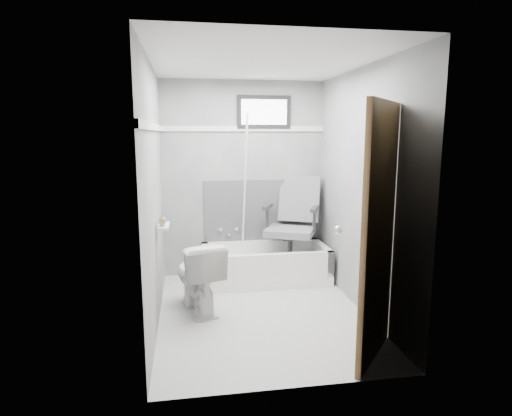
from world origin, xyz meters
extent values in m
plane|color=white|center=(0.00, 0.00, 0.00)|extent=(2.60, 2.60, 0.00)
plane|color=silver|center=(0.00, 0.00, 2.40)|extent=(2.60, 2.60, 0.00)
cube|color=slate|center=(0.00, 1.30, 1.20)|extent=(2.00, 0.02, 2.40)
cube|color=slate|center=(0.00, -1.30, 1.20)|extent=(2.00, 0.02, 2.40)
cube|color=slate|center=(-1.00, 0.00, 1.20)|extent=(0.02, 2.60, 2.40)
cube|color=slate|center=(1.00, 0.00, 1.20)|extent=(0.02, 2.60, 2.40)
imported|color=white|center=(-0.62, 0.17, 0.36)|extent=(0.58, 0.81, 0.71)
cube|color=#4C4C4F|center=(0.25, 1.29, 0.80)|extent=(1.50, 0.02, 0.78)
cube|color=white|center=(0.00, 1.29, 1.82)|extent=(2.00, 0.02, 0.06)
cube|color=white|center=(-0.99, 0.00, 1.82)|extent=(0.02, 2.60, 0.06)
cylinder|color=white|center=(-0.02, 1.06, 1.05)|extent=(0.02, 0.56, 1.88)
cube|color=white|center=(-0.93, 0.08, 0.90)|extent=(0.10, 0.32, 0.02)
imported|color=#9D784E|center=(-0.94, 0.00, 0.97)|extent=(0.05, 0.05, 0.11)
imported|color=slate|center=(-0.94, 0.14, 0.96)|extent=(0.10, 0.10, 0.10)
camera|label=1|loc=(-0.70, -3.96, 1.76)|focal=30.00mm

